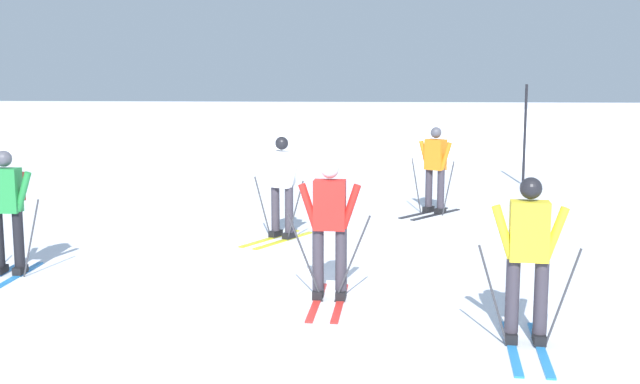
# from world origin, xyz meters

# --- Properties ---
(ground_plane) EXTENTS (120.00, 120.00, 0.00)m
(ground_plane) POSITION_xyz_m (0.00, 0.00, 0.00)
(ground_plane) COLOR silver
(far_snow_ridge) EXTENTS (80.00, 6.59, 1.62)m
(far_snow_ridge) POSITION_xyz_m (0.00, 19.95, 0.81)
(far_snow_ridge) COLOR silver
(far_snow_ridge) RESTS_ON ground
(skier_yellow) EXTENTS (1.00, 1.62, 1.71)m
(skier_yellow) POSITION_xyz_m (3.30, -1.54, 0.96)
(skier_yellow) COLOR #237AC6
(skier_yellow) RESTS_ON ground
(skier_red) EXTENTS (1.00, 1.61, 1.71)m
(skier_red) POSITION_xyz_m (1.21, -0.15, 0.92)
(skier_red) COLOR red
(skier_red) RESTS_ON ground
(skier_orange) EXTENTS (1.27, 1.50, 1.71)m
(skier_orange) POSITION_xyz_m (2.86, 5.99, 0.92)
(skier_orange) COLOR black
(skier_orange) RESTS_ON ground
(skier_white) EXTENTS (1.08, 1.59, 1.71)m
(skier_white) POSITION_xyz_m (0.17, 3.36, 0.92)
(skier_white) COLOR gold
(skier_white) RESTS_ON ground
(skier_green) EXTENTS (1.00, 1.61, 1.71)m
(skier_green) POSITION_xyz_m (-3.23, 0.71, 0.96)
(skier_green) COLOR #237AC6
(skier_green) RESTS_ON ground
(trail_marker_pole) EXTENTS (0.07, 0.07, 2.50)m
(trail_marker_pole) POSITION_xyz_m (5.34, 10.26, 1.25)
(trail_marker_pole) COLOR black
(trail_marker_pole) RESTS_ON ground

